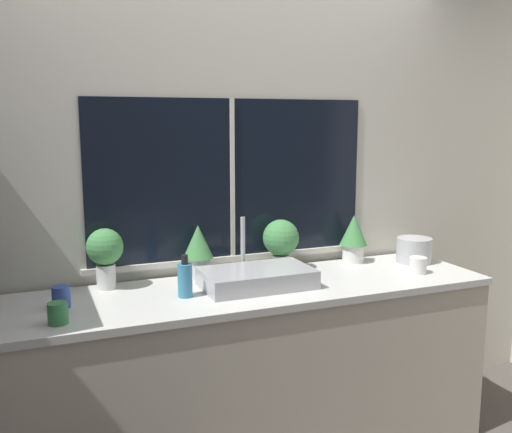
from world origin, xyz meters
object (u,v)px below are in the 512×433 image
soap_bottle (185,279)px  mug_green (58,313)px  potted_plant_center_right (281,240)px  potted_plant_far_right (354,236)px  potted_plant_center_left (198,249)px  mug_white (418,265)px  sink (256,278)px  kettle (414,249)px  potted_plant_far_left (105,251)px  mug_blue (61,297)px

soap_bottle → mug_green: bearing=-164.9°
potted_plant_center_right → potted_plant_far_right: bearing=0.0°
potted_plant_center_left → mug_white: bearing=-16.9°
sink → kettle: 1.03m
potted_plant_far_right → mug_green: (-1.64, -0.43, -0.11)m
potted_plant_far_left → potted_plant_center_left: potted_plant_far_left is taller
mug_green → mug_blue: bearing=83.1°
potted_plant_center_left → potted_plant_far_right: 0.92m
potted_plant_far_left → potted_plant_center_right: size_ratio=1.07×
mug_blue → kettle: 1.93m
mug_green → mug_white: bearing=2.7°
potted_plant_far_right → potted_plant_center_left: bearing=180.0°
potted_plant_far_right → mug_white: 0.41m
potted_plant_far_left → kettle: size_ratio=1.50×
potted_plant_far_right → soap_bottle: (-1.07, -0.27, -0.07)m
potted_plant_far_left → potted_plant_center_right: 0.93m
mug_blue → sink: bearing=-1.8°
sink → mug_green: size_ratio=6.09×
mug_green → potted_plant_far_right: bearing=14.6°
potted_plant_center_left → potted_plant_far_right: (0.92, 0.00, -0.00)m
potted_plant_center_left → mug_green: (-0.71, -0.43, -0.11)m
potted_plant_far_left → mug_green: potted_plant_far_left is taller
potted_plant_center_right → mug_green: size_ratio=3.16×
sink → potted_plant_far_right: (0.70, 0.24, 0.11)m
mug_blue → potted_plant_center_left: bearing=17.5°
potted_plant_center_left → mug_blue: potted_plant_center_left is taller
potted_plant_far_left → potted_plant_far_right: potted_plant_far_left is taller
sink → potted_plant_center_left: (-0.22, 0.24, 0.11)m
soap_bottle → potted_plant_center_right: bearing=24.0°
mug_white → mug_green: 1.83m
soap_bottle → mug_green: size_ratio=2.26×
potted_plant_center_right → mug_green: bearing=-160.1°
kettle → sink: bearing=-174.0°
potted_plant_center_right → kettle: bearing=-10.1°
potted_plant_far_right → mug_blue: size_ratio=2.88×
sink → potted_plant_center_right: bearing=44.9°
potted_plant_center_left → mug_white: 1.17m
soap_bottle → mug_white: soap_bottle is taller
potted_plant_center_right → mug_blue: (-1.15, -0.22, -0.12)m
sink → mug_green: (-0.93, -0.18, -0.00)m
potted_plant_far_left → potted_plant_far_right: (1.39, 0.00, -0.03)m
mug_blue → mug_green: mug_blue is taller
soap_bottle → mug_blue: size_ratio=2.09×
potted_plant_far_right → mug_blue: (-1.61, -0.22, -0.10)m
potted_plant_center_left → potted_plant_center_right: potted_plant_center_left is taller
potted_plant_center_right → mug_white: size_ratio=2.98×
sink → potted_plant_center_left: 0.35m
potted_plant_center_right → mug_white: 0.75m
mug_white → kettle: bearing=57.7°
soap_bottle → mug_blue: bearing=174.2°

